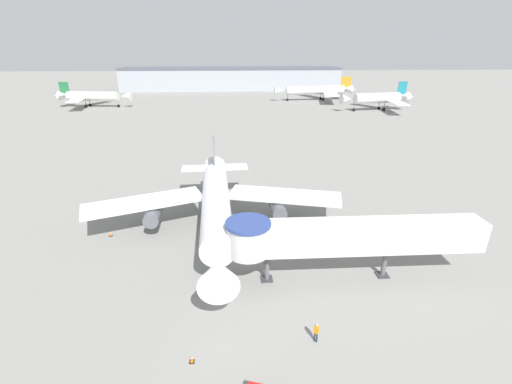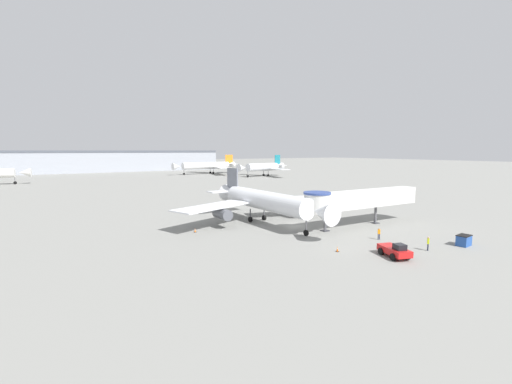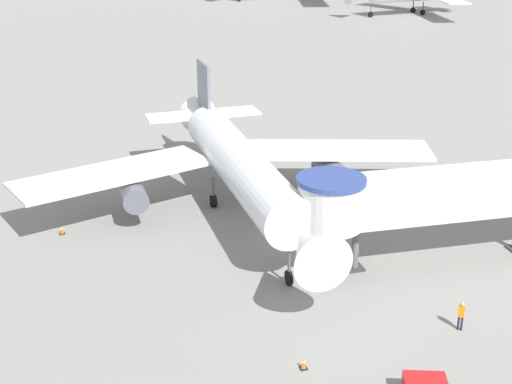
{
  "view_description": "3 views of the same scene",
  "coord_description": "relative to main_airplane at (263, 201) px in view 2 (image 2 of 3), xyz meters",
  "views": [
    {
      "loc": [
        -0.79,
        -31.71,
        20.02
      ],
      "look_at": [
        2.11,
        6.04,
        4.54
      ],
      "focal_mm": 24.0,
      "sensor_mm": 36.0,
      "label": 1
    },
    {
      "loc": [
        -33.7,
        -43.45,
        12.36
      ],
      "look_at": [
        -4.42,
        4.56,
        5.51
      ],
      "focal_mm": 24.0,
      "sensor_mm": 36.0,
      "label": 2
    },
    {
      "loc": [
        -13.35,
        -41.09,
        20.9
      ],
      "look_at": [
        -2.43,
        1.02,
        3.26
      ],
      "focal_mm": 50.0,
      "sensor_mm": 36.0,
      "label": 3
    }
  ],
  "objects": [
    {
      "name": "traffic_cone_port_wing",
      "position": [
        -12.48,
        -0.35,
        -3.51
      ],
      "size": [
        0.37,
        0.37,
        0.63
      ],
      "color": "black",
      "rests_on": "ground_plane"
    },
    {
      "name": "terminal_building",
      "position": [
        3.75,
        169.91,
        2.39
      ],
      "size": [
        121.68,
        21.79,
        12.37
      ],
      "color": "#999EA8",
      "rests_on": "ground_plane"
    },
    {
      "name": "ground_crew_wing_walker",
      "position": [
        7.8,
        -17.76,
        -2.84
      ],
      "size": [
        0.37,
        0.34,
        1.67
      ],
      "rotation": [
        0.0,
        0.0,
        2.48
      ],
      "color": "#1E2338",
      "rests_on": "ground_plane"
    },
    {
      "name": "pushback_tug_red",
      "position": [
        2.85,
        -24.0,
        -2.99
      ],
      "size": [
        3.09,
        4.54,
        1.79
      ],
      "rotation": [
        0.0,
        0.0,
        -0.31
      ],
      "color": "red",
      "rests_on": "ground_plane"
    },
    {
      "name": "ground_plane",
      "position": [
        2.66,
        -5.09,
        -3.81
      ],
      "size": [
        800.0,
        800.0,
        0.0
      ],
      "primitive_type": "plane",
      "color": "gray"
    },
    {
      "name": "traffic_cone_near_nose",
      "position": [
        -1.25,
        -18.92,
        -3.52
      ],
      "size": [
        0.36,
        0.36,
        0.61
      ],
      "color": "black",
      "rests_on": "ground_plane"
    },
    {
      "name": "main_airplane",
      "position": [
        0.0,
        0.0,
        0.0
      ],
      "size": [
        31.84,
        29.17,
        8.96
      ],
      "rotation": [
        0.0,
        0.0,
        0.04
      ],
      "color": "silver",
      "rests_on": "ground_plane"
    },
    {
      "name": "ground_crew_marshaller",
      "position": [
        8.66,
        -24.44,
        -2.79
      ],
      "size": [
        0.39,
        0.37,
        1.77
      ],
      "rotation": [
        0.0,
        0.0,
        0.7
      ],
      "color": "#1E2338",
      "rests_on": "ground_plane"
    },
    {
      "name": "service_container_blue",
      "position": [
        14.73,
        -25.57,
        -3.09
      ],
      "size": [
        2.12,
        1.59,
        1.42
      ],
      "rotation": [
        0.0,
        0.0,
        0.12
      ],
      "color": "#234C9E",
      "rests_on": "ground_plane"
    },
    {
      "name": "jet_bridge",
      "position": [
        11.51,
        -10.13,
        0.67
      ],
      "size": [
        23.66,
        4.1,
        6.16
      ],
      "rotation": [
        0.0,
        0.0,
        -0.02
      ],
      "color": "silver",
      "rests_on": "ground_plane"
    },
    {
      "name": "traffic_cone_starboard_wing",
      "position": [
        12.6,
        -0.34,
        -3.44
      ],
      "size": [
        0.46,
        0.46,
        0.76
      ],
      "color": "black",
      "rests_on": "ground_plane"
    },
    {
      "name": "background_jet_teal_tail",
      "position": [
        56.84,
        88.8,
        0.66
      ],
      "size": [
        27.58,
        31.05,
        10.16
      ],
      "rotation": [
        0.0,
        0.0,
        -1.41
      ],
      "color": "silver",
      "rests_on": "ground_plane"
    },
    {
      "name": "background_jet_orange_tail",
      "position": [
        41.38,
        119.24,
        0.57
      ],
      "size": [
        35.99,
        38.4,
        9.96
      ],
      "rotation": [
        0.0,
        0.0,
        -1.48
      ],
      "color": "white",
      "rests_on": "ground_plane"
    }
  ]
}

